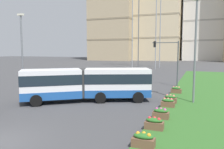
{
  "coord_description": "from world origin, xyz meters",
  "views": [
    {
      "loc": [
        9.59,
        -8.41,
        4.74
      ],
      "look_at": [
        0.89,
        13.61,
        2.2
      ],
      "focal_mm": 36.55,
      "sensor_mm": 36.0,
      "label": 1
    }
  ],
  "objects_px": {
    "flower_planter_0": "(143,140)",
    "flower_planter_2": "(161,113)",
    "apartment_tower_westcentre": "(159,7)",
    "apartment_tower_centre": "(206,13)",
    "flower_planter_1": "(154,123)",
    "flower_planter_5": "(176,90)",
    "streetlight_median": "(195,47)",
    "apartment_tower_west": "(114,2)",
    "flower_planter_3": "(168,103)",
    "traffic_light_far_right": "(169,55)",
    "articulated_bus": "(87,84)",
    "streetlight_left": "(22,50)",
    "flower_planter_4": "(170,99)"
  },
  "relations": [
    {
      "from": "flower_planter_5",
      "to": "apartment_tower_west",
      "type": "xyz_separation_m",
      "value": [
        -37.11,
        77.56,
        26.99
      ]
    },
    {
      "from": "articulated_bus",
      "to": "apartment_tower_westcentre",
      "type": "height_order",
      "value": "apartment_tower_westcentre"
    },
    {
      "from": "flower_planter_2",
      "to": "apartment_tower_centre",
      "type": "distance_m",
      "value": 103.05
    },
    {
      "from": "streetlight_median",
      "to": "apartment_tower_west",
      "type": "distance_m",
      "value": 93.18
    },
    {
      "from": "flower_planter_2",
      "to": "apartment_tower_centre",
      "type": "relative_size",
      "value": 0.03
    },
    {
      "from": "streetlight_median",
      "to": "flower_planter_2",
      "type": "bearing_deg",
      "value": -107.77
    },
    {
      "from": "flower_planter_2",
      "to": "flower_planter_5",
      "type": "distance_m",
      "value": 9.98
    },
    {
      "from": "flower_planter_1",
      "to": "apartment_tower_west",
      "type": "relative_size",
      "value": 0.02
    },
    {
      "from": "flower_planter_1",
      "to": "traffic_light_far_right",
      "type": "relative_size",
      "value": 0.19
    },
    {
      "from": "flower_planter_1",
      "to": "flower_planter_2",
      "type": "bearing_deg",
      "value": 90.0
    },
    {
      "from": "flower_planter_0",
      "to": "flower_planter_5",
      "type": "height_order",
      "value": "same"
    },
    {
      "from": "flower_planter_3",
      "to": "apartment_tower_centre",
      "type": "bearing_deg",
      "value": 88.11
    },
    {
      "from": "streetlight_median",
      "to": "apartment_tower_west",
      "type": "xyz_separation_m",
      "value": [
        -39.01,
        81.61,
        22.36
      ]
    },
    {
      "from": "streetlight_median",
      "to": "apartment_tower_west",
      "type": "relative_size",
      "value": 0.17
    },
    {
      "from": "flower_planter_3",
      "to": "traffic_light_far_right",
      "type": "bearing_deg",
      "value": 97.35
    },
    {
      "from": "articulated_bus",
      "to": "apartment_tower_westcentre",
      "type": "bearing_deg",
      "value": 96.19
    },
    {
      "from": "flower_planter_1",
      "to": "flower_planter_2",
      "type": "relative_size",
      "value": 1.0
    },
    {
      "from": "flower_planter_0",
      "to": "traffic_light_far_right",
      "type": "relative_size",
      "value": 0.19
    },
    {
      "from": "flower_planter_5",
      "to": "traffic_light_far_right",
      "type": "relative_size",
      "value": 0.19
    },
    {
      "from": "flower_planter_3",
      "to": "apartment_tower_west",
      "type": "xyz_separation_m",
      "value": [
        -37.11,
        84.06,
        26.99
      ]
    },
    {
      "from": "flower_planter_5",
      "to": "apartment_tower_west",
      "type": "relative_size",
      "value": 0.02
    },
    {
      "from": "traffic_light_far_right",
      "to": "flower_planter_1",
      "type": "bearing_deg",
      "value": -85.08
    },
    {
      "from": "articulated_bus",
      "to": "flower_planter_1",
      "type": "relative_size",
      "value": 10.31
    },
    {
      "from": "flower_planter_2",
      "to": "streetlight_left",
      "type": "height_order",
      "value": "streetlight_left"
    },
    {
      "from": "flower_planter_2",
      "to": "flower_planter_3",
      "type": "distance_m",
      "value": 3.48
    },
    {
      "from": "traffic_light_far_right",
      "to": "apartment_tower_centre",
      "type": "xyz_separation_m",
      "value": [
        4.69,
        85.75,
        17.67
      ]
    },
    {
      "from": "apartment_tower_centre",
      "to": "flower_planter_2",
      "type": "bearing_deg",
      "value": -91.82
    },
    {
      "from": "flower_planter_0",
      "to": "flower_planter_1",
      "type": "xyz_separation_m",
      "value": [
        0.0,
        2.68,
        0.0
      ]
    },
    {
      "from": "flower_planter_2",
      "to": "flower_planter_4",
      "type": "relative_size",
      "value": 1.0
    },
    {
      "from": "flower_planter_3",
      "to": "apartment_tower_westcentre",
      "type": "relative_size",
      "value": 0.02
    },
    {
      "from": "apartment_tower_westcentre",
      "to": "apartment_tower_centre",
      "type": "relative_size",
      "value": 1.14
    },
    {
      "from": "articulated_bus",
      "to": "apartment_tower_west",
      "type": "bearing_deg",
      "value": 109.45
    },
    {
      "from": "apartment_tower_west",
      "to": "apartment_tower_westcentre",
      "type": "bearing_deg",
      "value": 20.61
    },
    {
      "from": "apartment_tower_west",
      "to": "apartment_tower_westcentre",
      "type": "relative_size",
      "value": 1.1
    },
    {
      "from": "apartment_tower_west",
      "to": "apartment_tower_westcentre",
      "type": "height_order",
      "value": "apartment_tower_west"
    },
    {
      "from": "flower_planter_2",
      "to": "streetlight_left",
      "type": "bearing_deg",
      "value": 165.61
    },
    {
      "from": "flower_planter_0",
      "to": "flower_planter_2",
      "type": "distance_m",
      "value": 4.97
    },
    {
      "from": "traffic_light_far_right",
      "to": "flower_planter_0",
      "type": "bearing_deg",
      "value": -85.74
    },
    {
      "from": "flower_planter_0",
      "to": "streetlight_median",
      "type": "relative_size",
      "value": 0.12
    },
    {
      "from": "articulated_bus",
      "to": "flower_planter_3",
      "type": "relative_size",
      "value": 10.31
    },
    {
      "from": "flower_planter_1",
      "to": "streetlight_left",
      "type": "distance_m",
      "value": 17.37
    },
    {
      "from": "flower_planter_0",
      "to": "flower_planter_2",
      "type": "xyz_separation_m",
      "value": [
        0.0,
        4.97,
        0.0
      ]
    },
    {
      "from": "streetlight_median",
      "to": "apartment_tower_centre",
      "type": "bearing_deg",
      "value": 89.21
    },
    {
      "from": "flower_planter_0",
      "to": "flower_planter_3",
      "type": "height_order",
      "value": "same"
    },
    {
      "from": "flower_planter_5",
      "to": "streetlight_median",
      "type": "relative_size",
      "value": 0.12
    },
    {
      "from": "flower_planter_5",
      "to": "apartment_tower_west",
      "type": "distance_m",
      "value": 90.11
    },
    {
      "from": "apartment_tower_west",
      "to": "traffic_light_far_right",
      "type": "bearing_deg",
      "value": -63.84
    },
    {
      "from": "flower_planter_0",
      "to": "streetlight_median",
      "type": "distance_m",
      "value": 11.99
    },
    {
      "from": "traffic_light_far_right",
      "to": "apartment_tower_westcentre",
      "type": "relative_size",
      "value": 0.12
    },
    {
      "from": "flower_planter_1",
      "to": "apartment_tower_westcentre",
      "type": "relative_size",
      "value": 0.02
    }
  ]
}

